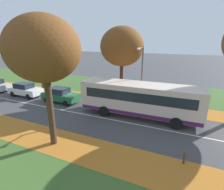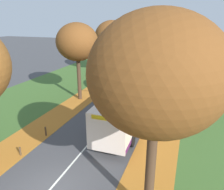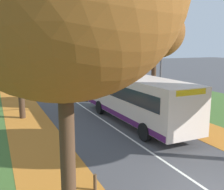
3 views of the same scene
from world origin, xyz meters
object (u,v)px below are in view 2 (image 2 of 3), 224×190
(bus, at_px, (128,105))
(tree_right_mid, at_px, (188,30))
(tree_left_near, at_px, (77,42))
(car_green_lead, at_px, (149,85))
(car_white_following, at_px, (156,75))
(tree_left_mid, at_px, (112,36))
(bollard_third, at_px, (20,151))
(tree_right_near, at_px, (179,49))
(streetlamp_right, at_px, (155,81))
(bollard_fourth, at_px, (46,131))
(tree_right_nearest, at_px, (157,75))
(car_silver_third_in_line, at_px, (162,67))

(bus, bearing_deg, tree_right_mid, 76.12)
(tree_left_near, distance_m, car_green_lead, 9.80)
(tree_left_near, height_order, car_white_following, tree_left_near)
(bus, bearing_deg, tree_left_mid, 113.91)
(car_green_lead, bearing_deg, bollard_third, -108.94)
(tree_right_near, relative_size, bus, 0.76)
(tree_right_near, bearing_deg, tree_left_mid, 128.97)
(tree_right_near, xyz_separation_m, streetlamp_right, (-1.44, -2.54, -2.16))
(tree_right_near, xyz_separation_m, bus, (-3.43, -3.06, -4.19))
(car_white_following, bearing_deg, tree_right_near, -73.72)
(car_white_following, bearing_deg, tree_left_near, -122.80)
(tree_left_near, xyz_separation_m, tree_right_mid, (10.19, 10.91, 0.92))
(bollard_fourth, relative_size, car_green_lead, 0.17)
(tree_left_near, height_order, bus, tree_left_near)
(tree_left_mid, bearing_deg, car_green_lead, -44.66)
(bollard_third, relative_size, car_green_lead, 0.14)
(tree_right_nearest, xyz_separation_m, bus, (-3.33, 8.32, -4.73))
(tree_right_mid, relative_size, bollard_third, 15.23)
(car_silver_third_in_line, bearing_deg, bollard_fourth, -102.58)
(bollard_fourth, distance_m, car_white_following, 19.07)
(tree_right_near, xyz_separation_m, car_green_lead, (-3.28, 5.87, -5.08))
(tree_right_near, distance_m, bus, 6.23)
(bollard_third, bearing_deg, streetlamp_right, 44.91)
(car_silver_third_in_line, bearing_deg, car_green_lead, -89.88)
(car_silver_third_in_line, bearing_deg, tree_right_nearest, -83.51)
(bus, bearing_deg, car_white_following, 89.41)
(bollard_third, xyz_separation_m, car_white_following, (5.34, 20.97, 0.52))
(tree_right_near, height_order, car_silver_third_in_line, tree_right_near)
(bollard_third, height_order, car_silver_third_in_line, car_silver_third_in_line)
(bus, bearing_deg, tree_left_near, 148.46)
(tree_left_near, bearing_deg, bollard_fourth, -80.58)
(car_white_following, relative_size, car_silver_third_in_line, 1.00)
(tree_right_nearest, xyz_separation_m, car_silver_third_in_line, (-3.20, 28.14, -5.62))
(bollard_third, relative_size, streetlamp_right, 0.10)
(car_silver_third_in_line, bearing_deg, tree_right_mid, -54.15)
(tree_right_mid, bearing_deg, tree_right_near, -91.20)
(bollard_third, bearing_deg, car_green_lead, 71.06)
(car_green_lead, distance_m, car_silver_third_in_line, 10.89)
(bollard_third, relative_size, car_silver_third_in_line, 0.14)
(tree_left_near, xyz_separation_m, tree_left_mid, (-0.66, 12.18, -0.30))
(tree_right_nearest, xyz_separation_m, streetlamp_right, (-1.33, 8.84, -2.70))
(tree_right_mid, bearing_deg, tree_left_near, -133.04)
(tree_left_near, distance_m, car_white_following, 13.35)
(bollard_third, xyz_separation_m, bollard_fourth, (0.01, 2.67, 0.06))
(bus, bearing_deg, bollard_fourth, -142.43)
(bollard_fourth, relative_size, streetlamp_right, 0.12)
(tree_right_nearest, distance_m, bus, 10.13)
(streetlamp_right, bearing_deg, car_green_lead, 102.36)
(tree_right_nearest, distance_m, car_green_lead, 18.42)
(tree_left_mid, relative_size, tree_right_near, 1.02)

